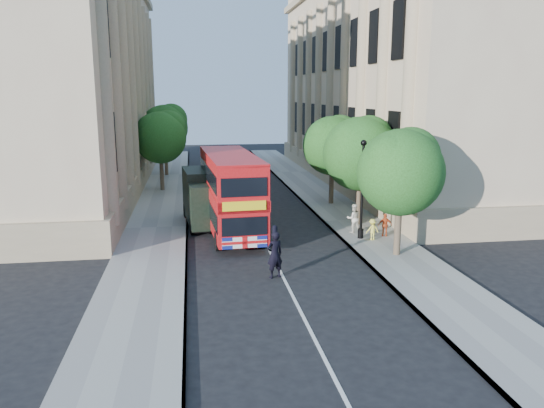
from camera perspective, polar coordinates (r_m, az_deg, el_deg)
name	(u,v)px	position (r m, az deg, el deg)	size (l,w,h in m)	color
ground	(287,285)	(21.61, 1.66, -8.74)	(120.00, 120.00, 0.00)	black
pavement_right	(352,221)	(32.23, 8.56, -1.80)	(3.50, 80.00, 0.12)	gray
pavement_left	(157,228)	(30.90, -12.30, -2.54)	(3.50, 80.00, 0.12)	gray
building_right	(398,76)	(47.26, 13.37, 13.25)	(12.00, 38.00, 18.00)	tan
building_left	(56,74)	(45.07, -22.26, 12.79)	(12.00, 38.00, 18.00)	tan
tree_right_near	(401,168)	(25.04, 13.74, 3.83)	(4.00, 4.00, 6.08)	#473828
tree_right_mid	(361,150)	(30.61, 9.51, 5.78)	(4.20, 4.20, 6.37)	#473828
tree_right_far	(333,142)	(36.34, 6.56, 6.60)	(4.00, 4.00, 6.15)	#473828
tree_left_far	(161,135)	(42.11, -11.88, 7.32)	(4.00, 4.00, 6.30)	#473828
tree_left_back	(165,125)	(50.06, -11.41, 8.32)	(4.20, 4.20, 6.65)	#473828
lamp_post	(362,193)	(27.77, 9.65, 1.13)	(0.32, 0.32, 5.16)	black
double_decker_bus	(231,191)	(29.02, -4.48, 1.45)	(3.04, 9.43, 4.29)	#B30C0E
box_van	(206,199)	(30.94, -7.08, 0.52)	(2.79, 5.77, 3.19)	black
police_constable	(275,255)	(22.16, 0.30, -5.47)	(0.73, 0.48, 2.01)	black
woman_pedestrian	(354,218)	(29.17, 8.76, -1.53)	(0.77, 0.60, 1.59)	beige
child_a	(385,225)	(28.75, 12.07, -2.22)	(0.72, 0.30, 1.23)	#D65325
child_b	(372,229)	(27.96, 10.74, -2.71)	(0.71, 0.41, 1.10)	#F0E552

